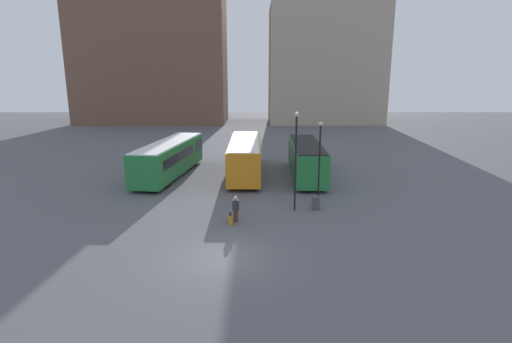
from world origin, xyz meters
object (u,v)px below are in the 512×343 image
bus_2 (306,158)px  traveler (236,207)px  lamp_post_1 (296,154)px  trash_bin (316,203)px  suitcase (231,220)px  bus_1 (245,156)px  lamp_post_0 (320,157)px  bus_0 (170,157)px

bus_2 → traveler: 12.37m
lamp_post_1 → trash_bin: bearing=4.2°
suitcase → trash_bin: size_ratio=0.93×
traveler → suitcase: bearing=151.1°
traveler → suitcase: (-0.28, -0.43, -0.66)m
bus_1 → suitcase: bus_1 is taller
bus_1 → lamp_post_0: (5.08, -8.71, 1.64)m
trash_bin → bus_2: bearing=87.2°
traveler → lamp_post_1: size_ratio=0.25×
bus_2 → trash_bin: bus_2 is taller
bus_2 → lamp_post_0: lamp_post_0 is taller
bus_2 → lamp_post_1: bearing=170.0°
suitcase → lamp_post_0: size_ratio=0.14×
suitcase → lamp_post_1: (3.95, 2.57, 3.37)m
suitcase → trash_bin: trash_bin is taller
suitcase → bus_2: bearing=-22.3°
bus_1 → lamp_post_0: lamp_post_0 is taller
bus_0 → lamp_post_0: bearing=-118.1°
lamp_post_1 → bus_0: bearing=136.6°
traveler → trash_bin: size_ratio=1.86×
bus_0 → trash_bin: bus_0 is taller
lamp_post_0 → trash_bin: bearing=-107.1°
traveler → bus_0: bearing=32.7°
bus_1 → traveler: bus_1 is taller
bus_0 → traveler: bearing=-143.7°
bus_1 → bus_2: bearing=-98.6°
lamp_post_0 → lamp_post_1: (-1.65, -1.00, 0.36)m
bus_0 → suitcase: bus_0 is taller
suitcase → lamp_post_1: lamp_post_1 is taller
bus_1 → trash_bin: 10.81m
bus_1 → trash_bin: (4.80, -9.61, -1.22)m
bus_2 → traveler: size_ratio=6.79×
bus_1 → trash_bin: bearing=-153.7°
bus_2 → suitcase: 12.94m
bus_1 → bus_2: size_ratio=1.09×
trash_bin → suitcase: bearing=-153.4°
bus_2 → lamp_post_0: (-0.16, -7.95, 1.71)m
traveler → trash_bin: bearing=-61.8°
traveler → lamp_post_0: bearing=-55.2°
traveler → suitcase: 0.84m
bus_1 → trash_bin: size_ratio=13.72×
traveler → suitcase: size_ratio=2.00×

